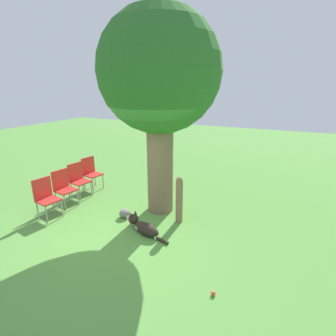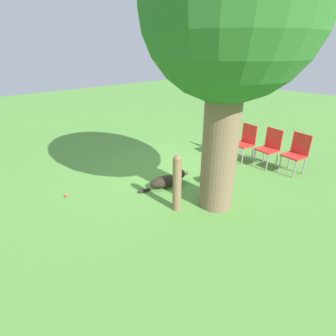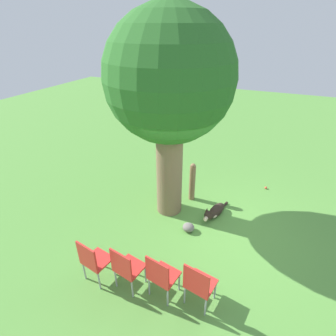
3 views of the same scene
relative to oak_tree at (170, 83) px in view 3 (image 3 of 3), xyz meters
The scene contains 10 objects.
ground_plane 3.32m from the oak_tree, 101.29° to the right, with size 30.00×30.00×0.00m, color #56933D.
oak_tree is the anchor object (origin of this frame).
dog 3.18m from the oak_tree, 82.05° to the right, with size 1.11×0.44×0.40m.
fence_post 2.68m from the oak_tree, 30.10° to the right, with size 0.16×0.16×1.06m.
red_chair_0 3.68m from the oak_tree, 146.86° to the right, with size 0.49×0.51×0.93m.
red_chair_1 3.55m from the oak_tree, 160.20° to the right, with size 0.49×0.51×0.93m.
red_chair_2 3.51m from the oak_tree, behind, with size 0.49×0.51×0.93m.
red_chair_3 3.59m from the oak_tree, behind, with size 0.49×0.51×0.93m.
tennis_ball 4.23m from the oak_tree, 48.32° to the right, with size 0.07×0.07×0.07m.
garden_rock 3.15m from the oak_tree, 128.70° to the right, with size 0.25×0.27×0.19m.
Camera 3 is at (-4.68, -0.92, 4.12)m, focal length 28.00 mm.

